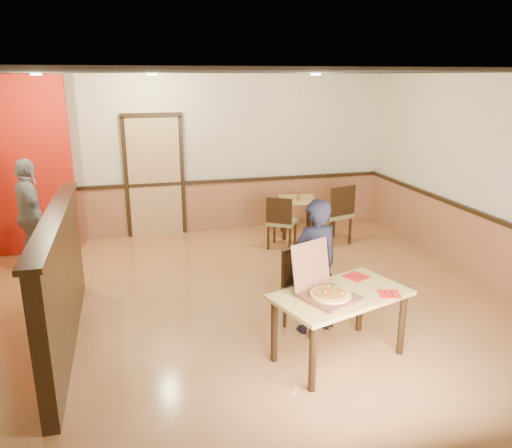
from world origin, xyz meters
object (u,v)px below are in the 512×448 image
at_px(condiment, 298,196).
at_px(diner_chair, 304,284).
at_px(diner, 315,266).
at_px(main_table, 340,303).
at_px(side_chair_right, 336,212).
at_px(passerby, 31,215).
at_px(side_table, 297,208).
at_px(side_chair_left, 281,220).
at_px(pizza_box, 327,291).

bearing_deg(condiment, diner_chair, -108.05).
bearing_deg(diner, diner_chair, -76.20).
bearing_deg(diner_chair, condiment, 41.29).
bearing_deg(diner_chair, main_table, -112.76).
bearing_deg(diner, main_table, 83.79).
height_order(side_chair_right, passerby, passerby).
distance_m(main_table, condiment, 3.93).
height_order(passerby, condiment, passerby).
xyz_separation_m(side_table, passerby, (-4.28, -0.52, 0.31)).
distance_m(diner_chair, side_chair_left, 2.66).
bearing_deg(side_chair_left, passerby, 31.37).
relative_size(passerby, condiment, 10.53).
distance_m(main_table, diner, 0.63).
xyz_separation_m(side_chair_left, side_table, (0.49, 0.61, 0.03)).
height_order(diner_chair, side_chair_right, side_chair_right).
height_order(side_chair_left, side_table, side_chair_left).
relative_size(main_table, side_chair_right, 1.44).
relative_size(side_chair_left, diner, 0.58).
distance_m(diner, pizza_box, 0.68).
xyz_separation_m(diner_chair, passerby, (-3.25, 2.69, 0.32)).
height_order(diner_chair, side_chair_left, diner_chair).
bearing_deg(side_table, condiment, -100.86).
bearing_deg(condiment, side_chair_right, -44.82).
bearing_deg(passerby, side_table, -104.36).
bearing_deg(diner, side_table, -116.37).
relative_size(diner_chair, side_table, 1.21).
distance_m(pizza_box, condiment, 4.02).
relative_size(side_chair_left, side_table, 1.17).
bearing_deg(pizza_box, condiment, 51.39).
xyz_separation_m(passerby, pizza_box, (3.18, -3.49, -0.05)).
bearing_deg(passerby, diner_chair, -150.85).
relative_size(side_table, passerby, 0.47).
xyz_separation_m(side_table, diner, (-0.97, -3.34, 0.25)).
distance_m(diner_chair, side_chair_right, 2.99).
distance_m(main_table, passerby, 4.81).
relative_size(main_table, diner, 0.98).
bearing_deg(side_chair_right, condiment, -61.36).
height_order(diner_chair, pizza_box, pizza_box).
bearing_deg(diner, passerby, -50.72).
bearing_deg(passerby, condiment, -106.05).
height_order(diner_chair, side_table, diner_chair).
xyz_separation_m(side_chair_right, side_table, (-0.47, 0.62, -0.05)).
distance_m(side_chair_right, side_table, 0.78).
bearing_deg(side_table, main_table, -103.18).
distance_m(side_table, diner, 3.49).
bearing_deg(main_table, diner, 75.70).
bearing_deg(passerby, main_table, -156.89).
bearing_deg(side_chair_right, main_table, 50.66).
height_order(diner_chair, passerby, passerby).
distance_m(side_table, condiment, 0.28).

